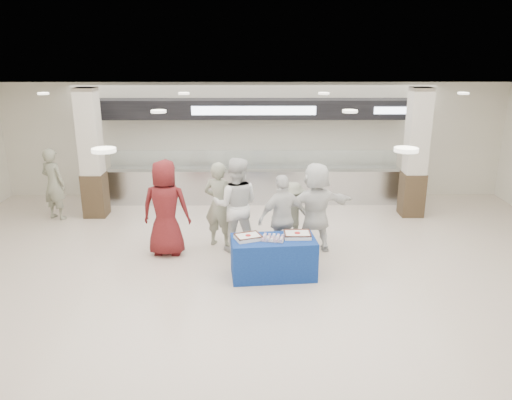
{
  "coord_description": "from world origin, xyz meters",
  "views": [
    {
      "loc": [
        -0.02,
        -7.86,
        4.17
      ],
      "look_at": [
        0.04,
        1.6,
        1.21
      ],
      "focal_mm": 35.0,
      "sensor_mm": 36.0,
      "label": 1
    }
  ],
  "objects_px": {
    "soldier_b": "(293,214)",
    "soldier_bg": "(54,184)",
    "display_table": "(273,257)",
    "civilian_maroon": "(166,208)",
    "civilian_white": "(315,208)",
    "chef_tall": "(236,205)",
    "sheet_cake_left": "(248,237)",
    "soldier_a": "(219,205)",
    "chef_short": "(283,218)",
    "sheet_cake_right": "(297,234)",
    "cupcake_tray": "(273,238)"
  },
  "relations": [
    {
      "from": "sheet_cake_right",
      "to": "civilian_maroon",
      "type": "xyz_separation_m",
      "value": [
        -2.6,
        0.98,
        0.2
      ]
    },
    {
      "from": "civilian_maroon",
      "to": "chef_short",
      "type": "relative_size",
      "value": 1.13
    },
    {
      "from": "soldier_b",
      "to": "soldier_a",
      "type": "bearing_deg",
      "value": 5.58
    },
    {
      "from": "chef_tall",
      "to": "soldier_bg",
      "type": "bearing_deg",
      "value": -21.43
    },
    {
      "from": "soldier_a",
      "to": "chef_short",
      "type": "relative_size",
      "value": 1.04
    },
    {
      "from": "display_table",
      "to": "civilian_maroon",
      "type": "xyz_separation_m",
      "value": [
        -2.15,
        1.07,
        0.62
      ]
    },
    {
      "from": "soldier_a",
      "to": "soldier_b",
      "type": "distance_m",
      "value": 1.58
    },
    {
      "from": "chef_tall",
      "to": "soldier_bg",
      "type": "xyz_separation_m",
      "value": [
        -4.55,
        2.04,
        -0.11
      ]
    },
    {
      "from": "cupcake_tray",
      "to": "soldier_b",
      "type": "bearing_deg",
      "value": 72.95
    },
    {
      "from": "civilian_white",
      "to": "soldier_b",
      "type": "bearing_deg",
      "value": -50.91
    },
    {
      "from": "civilian_maroon",
      "to": "chef_tall",
      "type": "bearing_deg",
      "value": -168.1
    },
    {
      "from": "sheet_cake_right",
      "to": "soldier_bg",
      "type": "height_order",
      "value": "soldier_bg"
    },
    {
      "from": "sheet_cake_left",
      "to": "soldier_a",
      "type": "distance_m",
      "value": 1.67
    },
    {
      "from": "cupcake_tray",
      "to": "sheet_cake_right",
      "type": "bearing_deg",
      "value": 16.15
    },
    {
      "from": "civilian_maroon",
      "to": "chef_short",
      "type": "height_order",
      "value": "civilian_maroon"
    },
    {
      "from": "sheet_cake_right",
      "to": "soldier_a",
      "type": "xyz_separation_m",
      "value": [
        -1.54,
        1.44,
        0.12
      ]
    },
    {
      "from": "soldier_bg",
      "to": "display_table",
      "type": "bearing_deg",
      "value": 170.98
    },
    {
      "from": "chef_tall",
      "to": "soldier_b",
      "type": "relative_size",
      "value": 1.42
    },
    {
      "from": "display_table",
      "to": "civilian_white",
      "type": "relative_size",
      "value": 0.81
    },
    {
      "from": "sheet_cake_right",
      "to": "soldier_a",
      "type": "bearing_deg",
      "value": 137.08
    },
    {
      "from": "cupcake_tray",
      "to": "soldier_bg",
      "type": "bearing_deg",
      "value": 147.62
    },
    {
      "from": "soldier_b",
      "to": "civilian_white",
      "type": "xyz_separation_m",
      "value": [
        0.44,
        -0.31,
        0.25
      ]
    },
    {
      "from": "sheet_cake_left",
      "to": "soldier_a",
      "type": "bearing_deg",
      "value": 112.2
    },
    {
      "from": "cupcake_tray",
      "to": "soldier_b",
      "type": "distance_m",
      "value": 1.65
    },
    {
      "from": "chef_tall",
      "to": "soldier_b",
      "type": "bearing_deg",
      "value": -164.49
    },
    {
      "from": "chef_short",
      "to": "cupcake_tray",
      "type": "bearing_deg",
      "value": 50.66
    },
    {
      "from": "soldier_a",
      "to": "civilian_white",
      "type": "distance_m",
      "value": 2.03
    },
    {
      "from": "chef_tall",
      "to": "display_table",
      "type": "bearing_deg",
      "value": 122.82
    },
    {
      "from": "chef_tall",
      "to": "civilian_white",
      "type": "distance_m",
      "value": 1.64
    },
    {
      "from": "chef_short",
      "to": "chef_tall",
      "type": "bearing_deg",
      "value": -52.11
    },
    {
      "from": "sheet_cake_left",
      "to": "civilian_maroon",
      "type": "height_order",
      "value": "civilian_maroon"
    },
    {
      "from": "sheet_cake_right",
      "to": "civilian_maroon",
      "type": "bearing_deg",
      "value": 159.42
    },
    {
      "from": "sheet_cake_left",
      "to": "cupcake_tray",
      "type": "bearing_deg",
      "value": -3.25
    },
    {
      "from": "civilian_maroon",
      "to": "chef_short",
      "type": "distance_m",
      "value": 2.38
    },
    {
      "from": "display_table",
      "to": "soldier_b",
      "type": "bearing_deg",
      "value": 67.24
    },
    {
      "from": "display_table",
      "to": "chef_short",
      "type": "distance_m",
      "value": 0.93
    },
    {
      "from": "display_table",
      "to": "chef_tall",
      "type": "xyz_separation_m",
      "value": [
        -0.73,
        1.26,
        0.62
      ]
    },
    {
      "from": "sheet_cake_right",
      "to": "sheet_cake_left",
      "type": "bearing_deg",
      "value": -173.32
    },
    {
      "from": "chef_short",
      "to": "soldier_a",
      "type": "bearing_deg",
      "value": -54.44
    },
    {
      "from": "sheet_cake_left",
      "to": "sheet_cake_right",
      "type": "relative_size",
      "value": 1.13
    },
    {
      "from": "soldier_b",
      "to": "soldier_bg",
      "type": "relative_size",
      "value": 0.79
    },
    {
      "from": "civilian_maroon",
      "to": "civilian_white",
      "type": "height_order",
      "value": "civilian_maroon"
    },
    {
      "from": "display_table",
      "to": "soldier_b",
      "type": "relative_size",
      "value": 1.1
    },
    {
      "from": "soldier_a",
      "to": "sheet_cake_left",
      "type": "bearing_deg",
      "value": 133.35
    },
    {
      "from": "chef_short",
      "to": "civilian_maroon",
      "type": "bearing_deg",
      "value": -31.34
    },
    {
      "from": "display_table",
      "to": "soldier_a",
      "type": "bearing_deg",
      "value": 120.05
    },
    {
      "from": "civilian_maroon",
      "to": "cupcake_tray",
      "type": "bearing_deg",
      "value": 156.87
    },
    {
      "from": "chef_short",
      "to": "soldier_bg",
      "type": "height_order",
      "value": "soldier_bg"
    },
    {
      "from": "cupcake_tray",
      "to": "soldier_b",
      "type": "relative_size",
      "value": 0.33
    },
    {
      "from": "chef_short",
      "to": "civilian_white",
      "type": "distance_m",
      "value": 0.85
    }
  ]
}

